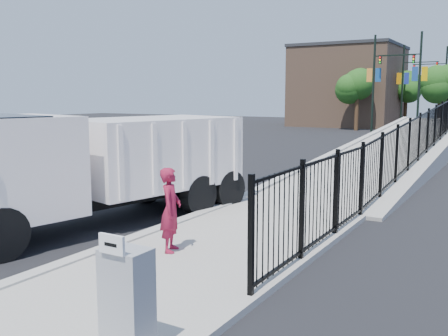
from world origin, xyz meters
The scene contains 18 objects.
ground centered at (0.00, 0.00, 0.00)m, with size 120.00×120.00×0.00m, color black.
sidewalk centered at (1.93, -2.00, 0.06)m, with size 3.55×12.00×0.12m, color #9E998E.
curb centered at (0.00, -2.00, 0.08)m, with size 0.30×12.00×0.16m, color #ADAAA3.
ramp centered at (2.12, 16.00, 0.00)m, with size 3.95×24.00×1.70m, color #9E998E.
iron_fence centered at (3.55, 12.00, 0.90)m, with size 0.10×28.00×1.80m, color black.
truck centered at (-1.86, 0.21, 1.54)m, with size 4.21×8.34×2.73m.
worker centered at (1.22, -0.87, 0.94)m, with size 0.60×0.39×1.63m, color maroon.
utility_cabinet centered at (3.10, -4.23, 0.75)m, with size 0.55×0.40×1.25m, color gray.
arrow_sign centered at (3.10, -4.45, 1.48)m, with size 0.35×0.04×0.22m, color white.
debris centered at (1.23, -1.68, 0.16)m, with size 0.29×0.29×0.07m, color silver.
light_pole_0 centered at (-3.40, 33.41, 4.36)m, with size 3.77×0.22×8.00m.
light_pole_1 centered at (-0.39, 32.97, 4.36)m, with size 3.78×0.22×8.00m.
light_pole_2 centered at (-2.99, 42.88, 4.36)m, with size 3.78×0.22×8.00m.
light_pole_3 centered at (-0.18, 46.38, 4.36)m, with size 3.78×0.22×8.00m.
tree_0 centered at (-5.95, 36.78, 3.96)m, with size 2.89×2.89×5.45m.
tree_1 centered at (0.62, 39.50, 3.96)m, with size 2.88×2.88×5.44m.
tree_2 centered at (-3.53, 46.23, 3.96)m, with size 3.00×3.00×5.50m.
building centered at (-9.00, 44.00, 4.00)m, with size 10.00×10.00×8.00m, color #8C664C.
Camera 1 is at (6.87, -8.38, 3.09)m, focal length 40.00 mm.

